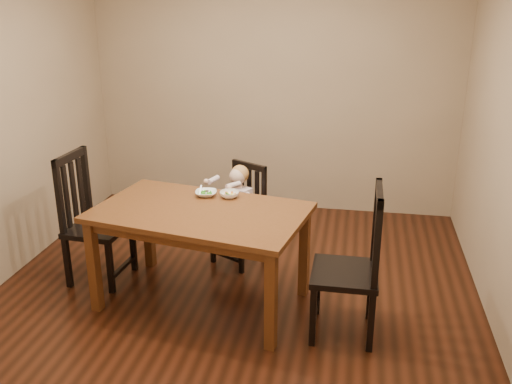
% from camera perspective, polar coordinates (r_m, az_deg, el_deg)
% --- Properties ---
extents(room, '(4.01, 4.01, 2.71)m').
position_cam_1_polar(room, '(4.37, -2.21, 5.85)').
color(room, '#3B180C').
rests_on(room, ground).
extents(dining_table, '(1.75, 1.23, 0.80)m').
position_cam_1_polar(dining_table, '(4.42, -5.59, -2.91)').
color(dining_table, '#523013').
rests_on(dining_table, room).
extents(chair_child, '(0.53, 0.52, 0.92)m').
position_cam_1_polar(chair_child, '(5.20, -1.47, -2.39)').
color(chair_child, black).
rests_on(chair_child, room).
extents(chair_left, '(0.50, 0.52, 1.12)m').
position_cam_1_polar(chair_left, '(5.03, -16.10, -2.76)').
color(chair_left, black).
rests_on(chair_left, room).
extents(chair_right, '(0.47, 0.49, 1.13)m').
position_cam_1_polar(chair_right, '(4.13, 9.70, -7.30)').
color(chair_right, black).
rests_on(chair_right, room).
extents(toddler, '(0.41, 0.44, 0.48)m').
position_cam_1_polar(toddler, '(5.12, -1.81, -1.26)').
color(toddler, silver).
rests_on(toddler, chair_child).
extents(bowl_peas, '(0.20, 0.20, 0.04)m').
position_cam_1_polar(bowl_peas, '(4.66, -5.02, -0.14)').
color(bowl_peas, white).
rests_on(bowl_peas, dining_table).
extents(bowl_veg, '(0.20, 0.20, 0.05)m').
position_cam_1_polar(bowl_veg, '(4.61, -2.68, -0.25)').
color(bowl_veg, white).
rests_on(bowl_veg, dining_table).
extents(fork, '(0.03, 0.13, 0.05)m').
position_cam_1_polar(fork, '(4.65, -5.58, 0.11)').
color(fork, silver).
rests_on(fork, bowl_peas).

